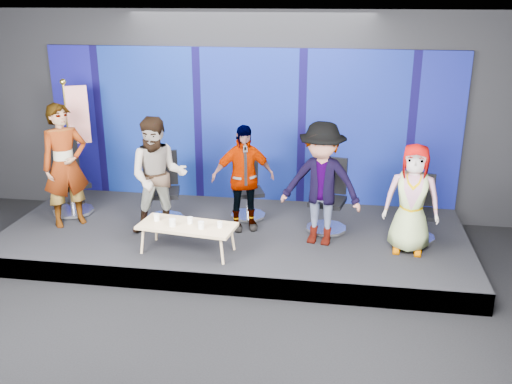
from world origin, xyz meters
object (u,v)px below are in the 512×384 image
Objects in this scene: panelist_b at (158,176)px; mug_d at (201,225)px; chair_e at (418,218)px; mug_b at (172,222)px; chair_b at (164,198)px; chair_c at (247,197)px; mug_a at (157,217)px; panelist_c at (243,178)px; mug_e at (220,225)px; chair_a at (70,190)px; mug_c at (190,220)px; panelist_d at (321,184)px; panelist_a at (65,166)px; panelist_e at (412,199)px; flag_stand at (76,140)px; coffee_table at (187,227)px; chair_d at (328,207)px.

panelist_b is 17.55× the size of mug_d.
chair_e is 3.57m from mug_b.
chair_c is at bearing 1.65° from chair_b.
chair_e is (2.63, -0.48, -0.02)m from chair_c.
chair_e is at bearing 17.41° from mug_b.
mug_a is at bearing -159.15° from chair_e.
panelist_c reaches higher than mug_e.
chair_c is (2.90, 0.28, -0.06)m from chair_a.
mug_d reaches higher than mug_c.
chair_e is at bearing 25.97° from panelist_d.
panelist_b is at bearing -60.42° from chair_a.
chair_b is 2.60m from panelist_d.
panelist_a is 1.17× the size of panelist_c.
chair_a is 0.76m from panelist_a.
panelist_e is 2.66m from mug_e.
flag_stand is at bearing 176.39° from panelist_e.
chair_e is 0.44× the size of flag_stand.
coffee_table is at bearing -61.04° from flag_stand.
chair_e is (1.33, -0.12, -0.05)m from chair_d.
flag_stand reaches higher than panelist_c.
chair_a is at bearing 72.39° from panelist_a.
mug_d is at bearing -124.03° from chair_c.
panelist_b reaches higher than panelist_e.
chair_b is 1.63m from mug_e.
panelist_d reaches higher than mug_d.
panelist_d is 1.91m from mug_c.
panelist_c is at bearing -162.26° from chair_d.
panelist_d is 0.83× the size of flag_stand.
chair_d is 1.36m from panelist_e.
panelist_d reaches higher than mug_e.
chair_e reaches higher than mug_c.
mug_e is (1.16, -1.14, 0.09)m from chair_b.
flag_stand is (-2.87, 0.06, 0.81)m from chair_c.
panelist_e is 14.51× the size of mug_b.
chair_a is at bearing -176.79° from panelist_d.
panelist_a is 17.87× the size of mug_b.
panelist_c reaches higher than mug_d.
panelist_c is 1.22m from coffee_table.
panelist_a is 1.36× the size of coffee_table.
chair_a reaches higher than mug_a.
panelist_c is 1.24m from panelist_d.
panelist_e is at bearing -15.04° from panelist_b.
chair_a is at bearing 152.75° from coffee_table.
chair_d is 12.99× the size of mug_e.
chair_d reaches higher than chair_b.
chair_b is at bearing 152.68° from panelist_c.
chair_a reaches higher than chair_d.
mug_e is at bearing -58.30° from panelist_a.
chair_c reaches higher than mug_b.
chair_b is 2.59m from chair_d.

